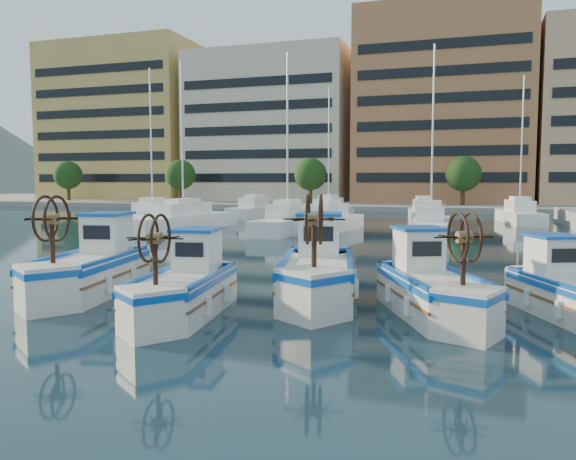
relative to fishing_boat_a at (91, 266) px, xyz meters
The scene contains 8 objects.
ground 6.03m from the fishing_boat_a, ahead, with size 300.00×300.00×0.00m, color #1A3446.
waterfront 67.04m from the fishing_boat_a, 76.75° to the left, with size 180.00×40.00×25.60m.
yacht_marina 27.31m from the fishing_boat_a, 84.79° to the left, with size 40.17×22.94×11.50m.
fishing_boat_a is the anchor object (origin of this frame).
fishing_boat_b 4.17m from the fishing_boat_a, 20.29° to the right, with size 2.29×4.36×2.65m.
fishing_boat_c 6.78m from the fishing_boat_a, 11.23° to the left, with size 2.95×5.04×3.05m.
fishing_boat_d 9.86m from the fishing_boat_a, ahead, with size 3.31×4.50×2.71m.
fishing_boat_e 13.22m from the fishing_boat_a, ahead, with size 3.00×4.14×2.50m.
Camera 1 is at (4.76, -13.40, 3.36)m, focal length 35.00 mm.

